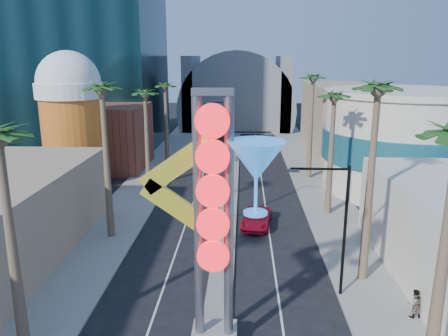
% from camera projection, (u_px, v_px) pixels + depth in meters
% --- Properties ---
extents(sidewalk_west, '(5.00, 100.00, 0.15)m').
position_uv_depth(sidewalk_west, '(154.00, 174.00, 52.87)').
color(sidewalk_west, gray).
rests_on(sidewalk_west, ground).
extents(sidewalk_east, '(5.00, 100.00, 0.15)m').
position_uv_depth(sidewalk_east, '(311.00, 176.00, 52.05)').
color(sidewalk_east, gray).
rests_on(sidewalk_east, ground).
extents(median, '(1.60, 84.00, 0.15)m').
position_uv_depth(median, '(232.00, 168.00, 55.36)').
color(median, gray).
rests_on(median, ground).
extents(brick_filler_west, '(10.00, 10.00, 8.00)m').
position_uv_depth(brick_filler_west, '(106.00, 137.00, 55.08)').
color(brick_filler_west, brown).
rests_on(brick_filler_west, ground).
extents(filler_east, '(10.00, 20.00, 10.00)m').
position_uv_depth(filler_east, '(345.00, 120.00, 63.13)').
color(filler_east, tan).
rests_on(filler_east, ground).
extents(beer_mug, '(7.00, 7.00, 14.50)m').
position_uv_depth(beer_mug, '(71.00, 115.00, 46.43)').
color(beer_mug, orange).
rests_on(beer_mug, ground).
extents(turquoise_building, '(16.60, 16.60, 10.60)m').
position_uv_depth(turquoise_building, '(403.00, 141.00, 45.56)').
color(turquoise_building, beige).
rests_on(turquoise_building, ground).
extents(canopy, '(22.00, 16.00, 22.00)m').
position_uv_depth(canopy, '(237.00, 106.00, 87.22)').
color(canopy, slate).
rests_on(canopy, ground).
extents(neon_sign, '(6.53, 2.60, 12.55)m').
position_uv_depth(neon_sign, '(231.00, 206.00, 19.62)').
color(neon_sign, gray).
rests_on(neon_sign, ground).
extents(streetlight_0, '(3.79, 0.25, 8.00)m').
position_uv_depth(streetlight_0, '(234.00, 166.00, 36.73)').
color(streetlight_0, black).
rests_on(streetlight_0, ground).
extents(streetlight_1, '(3.79, 0.25, 8.00)m').
position_uv_depth(streetlight_1, '(230.00, 124.00, 60.00)').
color(streetlight_1, black).
rests_on(streetlight_1, ground).
extents(streetlight_2, '(3.45, 0.25, 8.00)m').
position_uv_depth(streetlight_2, '(337.00, 219.00, 24.86)').
color(streetlight_2, black).
rests_on(streetlight_2, ground).
extents(palm_0, '(2.40, 2.40, 11.70)m').
position_uv_depth(palm_0, '(0.00, 152.00, 18.46)').
color(palm_0, brown).
rests_on(palm_0, ground).
extents(palm_1, '(2.40, 2.40, 12.70)m').
position_uv_depth(palm_1, '(102.00, 99.00, 31.79)').
color(palm_1, brown).
rests_on(palm_1, ground).
extents(palm_2, '(2.40, 2.40, 11.20)m').
position_uv_depth(palm_2, '(145.00, 100.00, 45.68)').
color(palm_2, brown).
rests_on(palm_2, ground).
extents(palm_3, '(2.40, 2.40, 11.20)m').
position_uv_depth(palm_3, '(165.00, 91.00, 57.29)').
color(palm_3, brown).
rests_on(palm_3, ground).
extents(palm_5, '(2.40, 2.40, 13.20)m').
position_uv_depth(palm_5, '(377.00, 103.00, 25.10)').
color(palm_5, brown).
rests_on(palm_5, ground).
extents(palm_6, '(2.40, 2.40, 11.70)m').
position_uv_depth(palm_6, '(334.00, 104.00, 37.05)').
color(palm_6, brown).
rests_on(palm_6, ground).
extents(palm_7, '(2.40, 2.40, 12.70)m').
position_uv_depth(palm_7, '(313.00, 85.00, 48.44)').
color(palm_7, brown).
rests_on(palm_7, ground).
extents(red_pickup, '(2.91, 5.21, 1.38)m').
position_uv_depth(red_pickup, '(256.00, 218.00, 36.58)').
color(red_pickup, '#AB0D24').
rests_on(red_pickup, ground).
extents(pedestrian_b, '(0.88, 0.74, 1.61)m').
position_uv_depth(pedestrian_b, '(414.00, 303.00, 23.47)').
color(pedestrian_b, gray).
rests_on(pedestrian_b, sidewalk_east).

